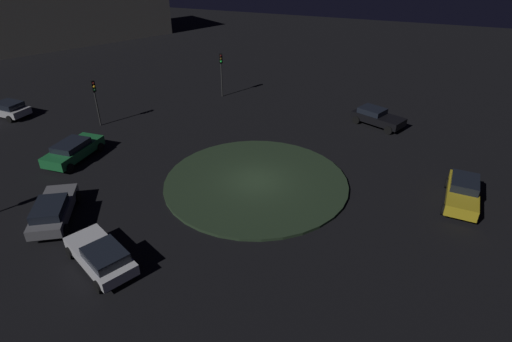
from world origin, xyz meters
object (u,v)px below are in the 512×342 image
traffic_light_southeast (221,66)px  traffic_light_east (95,94)px  car_grey (53,210)px  car_white (101,256)px  car_black (377,117)px  car_green (73,150)px  car_yellow (463,192)px  store_building (22,14)px  car_silver (5,108)px

traffic_light_southeast → traffic_light_east: (6.72, 9.90, -0.24)m
car_grey → car_white: bearing=-143.4°
traffic_light_southeast → traffic_light_east: traffic_light_southeast is taller
car_black → traffic_light_southeast: 15.24m
car_green → traffic_light_southeast: size_ratio=1.10×
car_green → traffic_light_east: traffic_light_east is taller
car_green → car_yellow: bearing=-84.0°
car_grey → car_black: (-15.53, -19.78, -0.03)m
car_black → traffic_light_east: bearing=-135.0°
car_green → store_building: store_building is taller
car_yellow → traffic_light_east: size_ratio=1.19×
car_silver → store_building: store_building is taller
car_yellow → store_building: size_ratio=0.12×
car_black → traffic_light_southeast: size_ratio=1.09×
car_grey → car_white: (-4.87, 2.15, -0.05)m
car_silver → store_building: size_ratio=0.12×
car_black → traffic_light_southeast: (14.94, -1.99, 2.25)m
traffic_light_southeast → store_building: (33.91, -9.77, 1.30)m
store_building → car_green: bearing=80.0°
car_white → car_black: 24.38m
car_grey → traffic_light_southeast: traffic_light_southeast is taller
car_green → car_black: size_ratio=1.01×
car_yellow → car_green: bearing=-77.0°
car_yellow → car_silver: bearing=-86.3°
car_green → car_white: 12.24m
car_green → traffic_light_east: bearing=19.2°
car_grey → car_yellow: size_ratio=1.06×
car_black → store_building: (48.86, -11.76, 3.56)m
car_green → traffic_light_southeast: traffic_light_southeast is taller
car_grey → car_yellow: 23.55m
car_grey → car_white: car_grey is taller
car_green → car_white: car_green is taller
car_silver → car_grey: bearing=148.3°
traffic_light_east → store_building: store_building is taller
car_yellow → traffic_light_east: (27.62, -2.21, 1.96)m
car_grey → car_silver: size_ratio=1.04×
car_yellow → car_silver: (36.64, -1.09, -0.07)m
car_yellow → car_black: size_ratio=1.00×
car_yellow → car_green: (25.49, 3.39, -0.03)m
store_building → car_yellow: bearing=99.0°
car_yellow → car_green: car_yellow is taller
car_grey → store_building: (33.33, -31.54, 3.53)m
car_silver → traffic_light_southeast: 19.35m
store_building → traffic_light_southeast: bearing=104.7°
car_green → car_white: (-8.89, 8.42, -0.05)m
car_grey → traffic_light_east: 13.51m
car_white → traffic_light_southeast: bearing=-53.1°
car_grey → traffic_light_southeast: bearing=-31.2°
car_white → car_black: (-10.65, -21.93, 0.02)m
car_green → car_silver: (11.14, -4.48, -0.04)m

